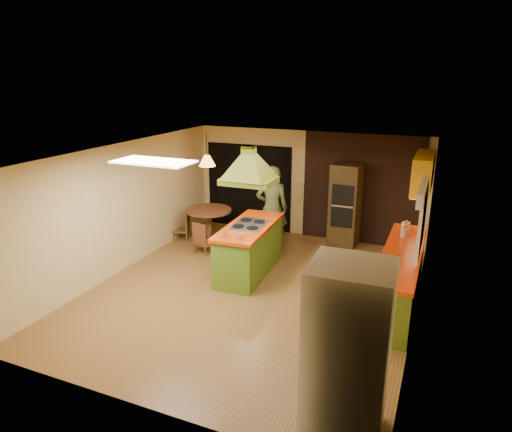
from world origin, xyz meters
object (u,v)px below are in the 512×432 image
at_px(wall_oven, 345,205).
at_px(dining_table, 209,219).
at_px(canister_large, 405,229).
at_px(man, 272,208).
at_px(refrigerator, 347,354).
at_px(kitchen_island, 249,249).

height_order(wall_oven, dining_table, wall_oven).
xyz_separation_m(dining_table, canister_large, (4.33, -0.45, 0.49)).
relative_size(man, dining_table, 1.82).
relative_size(refrigerator, wall_oven, 1.07).
height_order(man, wall_oven, man).
distance_m(kitchen_island, wall_oven, 2.66).
relative_size(man, wall_oven, 1.01).
bearing_deg(wall_oven, refrigerator, -73.96).
distance_m(kitchen_island, man, 1.41).
bearing_deg(wall_oven, dining_table, -157.39).
bearing_deg(canister_large, refrigerator, -92.18).
bearing_deg(wall_oven, kitchen_island, -117.55).
distance_m(kitchen_island, dining_table, 1.99).
height_order(kitchen_island, man, man).
height_order(wall_oven, canister_large, wall_oven).
height_order(man, dining_table, man).
bearing_deg(dining_table, wall_oven, 19.07).
xyz_separation_m(man, wall_oven, (1.40, 0.91, -0.01)).
height_order(kitchen_island, wall_oven, wall_oven).
xyz_separation_m(man, canister_large, (2.83, -0.55, 0.09)).
bearing_deg(dining_table, man, 3.79).
bearing_deg(refrigerator, dining_table, 129.69).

